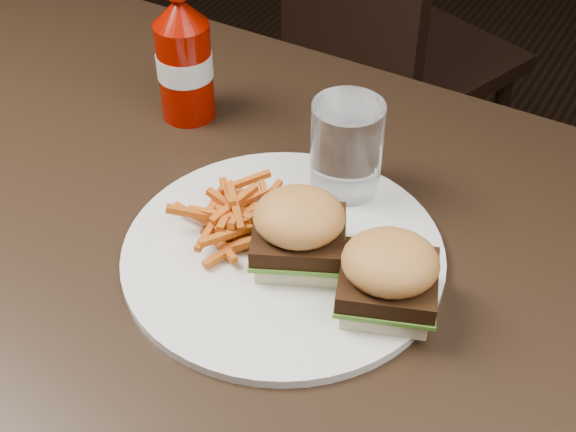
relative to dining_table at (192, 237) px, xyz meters
The scene contains 8 objects.
dining_table is the anchor object (origin of this frame).
chair_far 1.02m from the dining_table, 98.27° to the left, with size 0.40×0.40×0.04m, color black.
plate 0.12m from the dining_table, ahead, with size 0.34×0.34×0.01m, color white.
sandwich_half_a 0.14m from the dining_table, ahead, with size 0.08×0.08×0.02m, color beige.
sandwich_half_b 0.24m from the dining_table, ahead, with size 0.08×0.08×0.02m, color #F2ECC1.
fries_pile 0.08m from the dining_table, ahead, with size 0.10×0.10×0.04m, color #BD4501, non-canonical shape.
ketchup_bottle 0.23m from the dining_table, 125.96° to the left, with size 0.07×0.07×0.14m, color #880A00.
tumbler 0.20m from the dining_table, 48.19° to the left, with size 0.08×0.08×0.13m, color white.
Camera 1 is at (0.42, -0.51, 1.34)m, focal length 50.00 mm.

